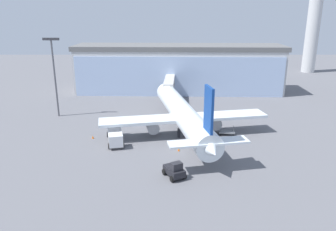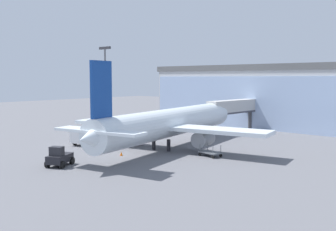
# 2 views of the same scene
# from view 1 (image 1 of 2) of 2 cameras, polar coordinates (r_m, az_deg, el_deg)

# --- Properties ---
(ground) EXTENTS (240.00, 240.00, 0.00)m
(ground) POSITION_cam_1_polar(r_m,az_deg,el_deg) (52.31, 3.15, -5.98)
(ground) COLOR slate
(terminal_building) EXTENTS (55.60, 14.01, 12.52)m
(terminal_building) POSITION_cam_1_polar(r_m,az_deg,el_deg) (89.34, 1.81, 8.19)
(terminal_building) COLOR #B6B6B6
(terminal_building) RESTS_ON ground
(jet_bridge) EXTENTS (2.94, 14.15, 5.83)m
(jet_bridge) POSITION_cam_1_polar(r_m,az_deg,el_deg) (78.50, 0.17, 5.53)
(jet_bridge) COLOR beige
(jet_bridge) RESTS_ON ground
(control_tower) EXTENTS (8.27, 8.27, 33.34)m
(control_tower) POSITION_cam_1_polar(r_m,az_deg,el_deg) (128.63, 24.08, 15.71)
(control_tower) COLOR silver
(control_tower) RESTS_ON ground
(apron_light_mast) EXTENTS (3.20, 0.40, 16.06)m
(apron_light_mast) POSITION_cam_1_polar(r_m,az_deg,el_deg) (70.35, -19.32, 7.49)
(apron_light_mast) COLOR #59595E
(apron_light_mast) RESTS_ON ground
(airplane) EXTENTS (29.77, 36.54, 11.70)m
(airplane) POSITION_cam_1_polar(r_m,az_deg,el_deg) (58.25, 2.54, 0.23)
(airplane) COLOR white
(airplane) RESTS_ON ground
(catering_truck) EXTENTS (3.75, 7.60, 2.65)m
(catering_truck) POSITION_cam_1_polar(r_m,az_deg,el_deg) (55.63, -9.37, -3.09)
(catering_truck) COLOR silver
(catering_truck) RESTS_ON ground
(baggage_cart) EXTENTS (3.00, 1.98, 1.50)m
(baggage_cart) POSITION_cam_1_polar(r_m,az_deg,el_deg) (59.18, 10.11, -2.84)
(baggage_cart) COLOR slate
(baggage_cart) RESTS_ON ground
(pushback_tug) EXTENTS (3.31, 3.69, 2.30)m
(pushback_tug) POSITION_cam_1_polar(r_m,az_deg,el_deg) (43.73, 1.07, -9.53)
(pushback_tug) COLOR black
(pushback_tug) RESTS_ON ground
(safety_cone_nose) EXTENTS (0.36, 0.36, 0.55)m
(safety_cone_nose) POSITION_cam_1_polar(r_m,az_deg,el_deg) (51.77, 1.80, -5.89)
(safety_cone_nose) COLOR orange
(safety_cone_nose) RESTS_ON ground
(safety_cone_wingtip) EXTENTS (0.36, 0.36, 0.55)m
(safety_cone_wingtip) POSITION_cam_1_polar(r_m,az_deg,el_deg) (58.09, -13.05, -3.67)
(safety_cone_wingtip) COLOR orange
(safety_cone_wingtip) RESTS_ON ground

